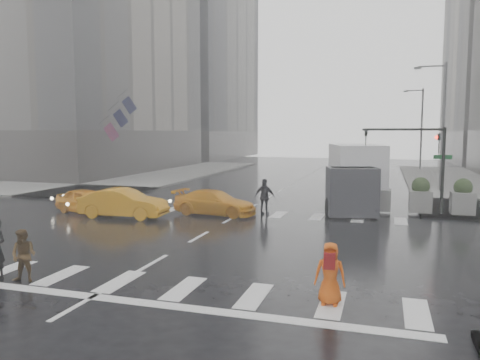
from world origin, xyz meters
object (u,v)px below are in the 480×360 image
(traffic_signal_pole, at_px, (422,153))
(pedestrian_brown, at_px, (24,256))
(taxi_mid, at_px, (123,203))
(box_truck, at_px, (355,175))
(pedestrian_orange, at_px, (330,273))
(taxi_front, at_px, (87,201))

(traffic_signal_pole, bearing_deg, pedestrian_brown, -128.13)
(traffic_signal_pole, xyz_separation_m, taxi_mid, (-14.25, -5.11, -2.49))
(pedestrian_brown, height_order, box_truck, box_truck)
(traffic_signal_pole, relative_size, pedestrian_orange, 2.87)
(taxi_mid, distance_m, box_truck, 12.48)
(pedestrian_orange, xyz_separation_m, taxi_front, (-13.72, 9.47, -0.15))
(traffic_signal_pole, distance_m, taxi_front, 17.57)
(traffic_signal_pole, height_order, pedestrian_brown, traffic_signal_pole)
(traffic_signal_pole, relative_size, box_truck, 0.67)
(taxi_front, bearing_deg, pedestrian_brown, -136.53)
(pedestrian_brown, xyz_separation_m, box_truck, (8.25, 15.70, 1.13))
(box_truck, bearing_deg, traffic_signal_pole, -28.53)
(traffic_signal_pole, relative_size, taxi_front, 1.18)
(taxi_front, bearing_deg, box_truck, -51.10)
(traffic_signal_pole, relative_size, taxi_mid, 1.02)
(pedestrian_orange, bearing_deg, traffic_signal_pole, 75.83)
(traffic_signal_pole, height_order, taxi_mid, traffic_signal_pole)
(traffic_signal_pole, relative_size, pedestrian_brown, 2.96)
(traffic_signal_pole, distance_m, box_truck, 3.73)
(taxi_front, bearing_deg, traffic_signal_pole, -58.02)
(traffic_signal_pole, distance_m, taxi_mid, 15.34)
(traffic_signal_pole, height_order, box_truck, traffic_signal_pole)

